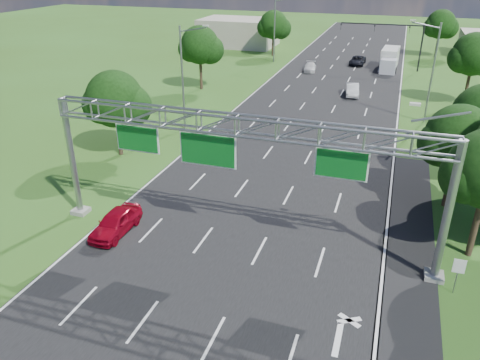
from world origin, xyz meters
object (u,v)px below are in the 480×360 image
at_px(red_coupe, 116,222).
at_px(sign_gantry, 239,136).
at_px(regulatory_sign, 459,269).
at_px(traffic_signal, 398,35).
at_px(box_truck, 389,60).

bearing_deg(red_coupe, sign_gantry, 10.73).
bearing_deg(regulatory_sign, red_coupe, -178.89).
distance_m(sign_gantry, red_coupe, 9.93).
xyz_separation_m(regulatory_sign, red_coupe, (-19.73, -0.38, -0.78)).
bearing_deg(traffic_signal, box_truck, 157.86).
distance_m(traffic_signal, red_coupe, 56.56).
xyz_separation_m(sign_gantry, regulatory_sign, (12.07, -1.02, -5.38)).
height_order(traffic_signal, red_coupe, traffic_signal).
bearing_deg(sign_gantry, red_coupe, -169.64).
distance_m(sign_gantry, traffic_signal, 53.51).
xyz_separation_m(traffic_signal, red_coupe, (-14.81, -54.40, -4.44)).
relative_size(sign_gantry, regulatory_sign, 11.19).
relative_size(regulatory_sign, red_coupe, 0.49).
relative_size(sign_gantry, red_coupe, 5.48).
xyz_separation_m(traffic_signal, box_truck, (-0.73, 0.30, -3.71)).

